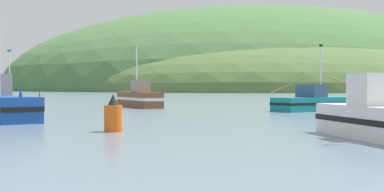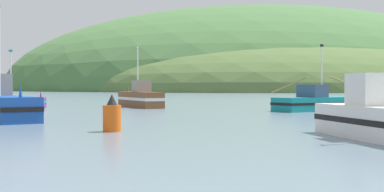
% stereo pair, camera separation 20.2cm
% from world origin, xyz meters
% --- Properties ---
extents(hill_far_center, '(133.39, 106.71, 56.17)m').
position_xyz_m(hill_far_center, '(19.09, 220.97, 0.00)').
color(hill_far_center, '#2D562D').
rests_on(hill_far_center, ground).
extents(hill_far_left, '(219.28, 175.42, 71.14)m').
position_xyz_m(hill_far_left, '(48.83, 224.49, 0.00)').
color(hill_far_left, '#47703D').
rests_on(hill_far_left, ground).
extents(hill_mid_right, '(165.09, 132.07, 40.61)m').
position_xyz_m(hill_mid_right, '(49.51, 193.30, 0.00)').
color(hill_mid_right, '#516B38').
rests_on(hill_mid_right, ground).
extents(fishing_boat_teal, '(8.33, 10.53, 5.43)m').
position_xyz_m(fishing_boat_teal, '(7.82, 34.87, 0.70)').
color(fishing_boat_teal, '#147F84').
rests_on(fishing_boat_teal, ground).
extents(fishing_boat_brown, '(4.37, 8.08, 5.84)m').
position_xyz_m(fishing_boat_brown, '(-6.44, 43.69, 0.85)').
color(fishing_boat_brown, brown).
rests_on(fishing_boat_brown, ground).
extents(fishing_boat_purple, '(6.93, 2.59, 5.33)m').
position_xyz_m(fishing_boat_purple, '(-18.71, 43.16, 0.69)').
color(fishing_boat_purple, '#6B2D84').
rests_on(fishing_boat_purple, ground).
extents(channel_buoy, '(0.82, 0.82, 1.69)m').
position_xyz_m(channel_buoy, '(-8.04, 17.15, 0.71)').
color(channel_buoy, '#E55914').
rests_on(channel_buoy, ground).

